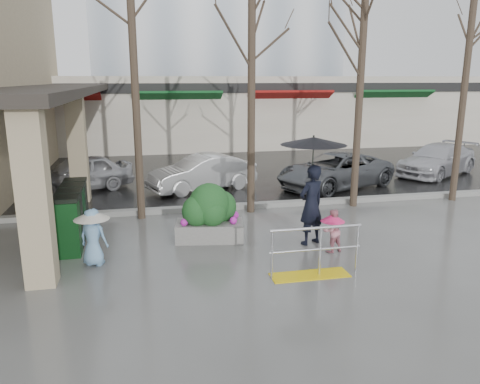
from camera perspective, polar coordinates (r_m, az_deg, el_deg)
name	(u,v)px	position (r m, az deg, el deg)	size (l,w,h in m)	color
ground	(235,259)	(10.44, -0.60, -8.14)	(120.00, 120.00, 0.00)	#51514F
street_asphalt	(171,138)	(31.80, -8.46, 6.52)	(120.00, 36.00, 0.01)	black
curb	(209,208)	(14.16, -3.79, -1.94)	(120.00, 0.30, 0.15)	gray
canopy_slab	(53,86)	(17.75, -21.83, 11.90)	(2.80, 18.00, 0.25)	#2D2823
pillar_front	(34,196)	(9.47, -23.81, -0.50)	(0.55, 0.55, 3.50)	tan
pillar_back	(78,147)	(15.78, -19.18, 5.16)	(0.55, 0.55, 3.50)	tan
storefront_row	(208,111)	(27.81, -3.88, 9.79)	(34.00, 6.74, 4.00)	beige
handrail	(313,258)	(9.58, 8.91, -7.94)	(1.90, 0.50, 1.03)	yellow
tree_west	(132,31)	(13.16, -13.01, 18.60)	(3.20, 3.20, 6.80)	#382B21
tree_midwest	(252,27)	(13.53, 1.45, 19.42)	(3.20, 3.20, 7.00)	#382B21
tree_mideast	(363,44)	(14.61, 14.73, 17.10)	(3.20, 3.20, 6.50)	#382B21
tree_east	(471,27)	(16.49, 26.35, 17.56)	(3.20, 3.20, 7.20)	#382B21
woman	(312,179)	(11.05, 8.79, 1.52)	(1.54, 1.54, 2.62)	black
child_pink	(332,228)	(10.87, 11.20, -4.29)	(0.56, 0.55, 1.00)	#D28090
child_blue	(93,232)	(10.35, -17.52, -4.62)	(0.75, 0.75, 1.24)	#74A4CE
planter	(210,213)	(11.45, -3.73, -2.57)	(1.74, 1.07, 1.43)	slate
news_boxes	(73,215)	(11.98, -19.73, -2.63)	(0.59, 2.44, 1.36)	#0C3713
car_a	(79,173)	(17.42, -19.06, 2.17)	(1.49, 3.70, 1.26)	#A6A7AB
car_b	(202,173)	(16.60, -4.63, 2.34)	(1.33, 3.82, 1.26)	silver
car_c	(335,171)	(17.31, 11.49, 2.58)	(2.09, 4.53, 1.26)	#56595E
car_d	(437,160)	(20.92, 22.91, 3.66)	(1.77, 4.34, 1.26)	silver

